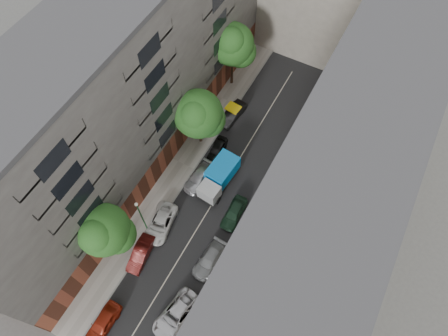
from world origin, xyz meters
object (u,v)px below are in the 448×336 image
Objects in this scene: car_left_0 at (103,323)px; lamp_post at (141,215)px; car_left_3 at (199,177)px; car_left_5 at (233,114)px; car_left_1 at (141,254)px; tarp_truck at (219,177)px; car_right_1 at (209,260)px; car_left_2 at (161,223)px; tree_near at (104,232)px; car_left_4 at (217,149)px; tree_mid at (199,116)px; car_right_2 at (234,213)px; car_right_0 at (176,314)px; tree_far at (233,46)px; pedestrian at (287,178)px.

lamp_post reaches higher than car_left_0.
car_left_3 is 9.98m from car_left_5.
lamp_post is (-1.02, 2.66, 3.56)m from car_left_1.
tarp_truck is at bearing -65.87° from car_left_5.
lamp_post reaches higher than car_right_1.
car_left_3 is at bearing 73.73° from car_left_2.
car_right_1 is 0.54× the size of tree_near.
tree_near is at bearing -168.92° from car_left_1.
car_left_2 is (-0.69, 11.20, -0.04)m from car_left_0.
car_left_3 is at bearing -95.85° from car_left_4.
tree_near reaches higher than car_left_3.
tree_mid is at bearing 127.29° from car_right_1.
tree_mid is at bearing 87.46° from tree_near.
car_right_2 is at bearing -34.10° from tarp_truck.
car_left_0 reaches higher than car_left_1.
car_right_1 is at bearing -18.25° from car_left_2.
tree_mid is at bearing 88.64° from car_left_2.
car_left_2 is at bearing -106.37° from tarp_truck.
tree_near is 1.28× the size of lamp_post.
car_right_2 is (-0.18, 5.82, 0.06)m from car_right_1.
car_right_0 is at bearing 34.43° from car_left_0.
tree_mid is at bearing 138.12° from car_right_2.
tree_far is (-9.28, 22.69, 5.98)m from car_right_1.
tarp_truck is at bearing 82.42° from car_left_0.
car_left_1 is at bearing -152.88° from car_right_1.
tree_near is (-2.39, -0.83, 5.18)m from car_left_1.
car_left_3 is at bearing -76.73° from tree_far.
tree_mid is at bearing 88.09° from car_left_1.
tarp_truck is at bearing -64.42° from car_left_4.
car_left_3 is 1.03× the size of car_left_5.
lamp_post is 16.87m from pedestrian.
car_right_0 is 1.15× the size of car_right_1.
lamp_post is at bearing -141.13° from car_left_2.
car_left_4 is at bearing 89.14° from car_left_0.
tree_near is (-8.79, -9.47, 5.16)m from car_right_2.
tree_near is (-5.39, -12.25, 4.38)m from tarp_truck.
car_left_4 is (0.80, 11.20, -0.05)m from car_left_2.
car_right_2 is at bearing -54.57° from car_left_4.
car_right_2 is (3.40, -2.78, -0.78)m from tarp_truck.
tree_far is at bearing 117.20° from tarp_truck.
tree_near reaches higher than tree_mid.
pedestrian is at bearing 33.89° from tarp_truck.
car_right_2 is at bearing 95.73° from car_right_1.
car_left_5 is 0.84× the size of car_right_0.
car_left_4 is 0.57× the size of lamp_post.
car_left_4 is at bearing 81.61° from lamp_post.
car_left_5 reaches higher than car_left_3.
tree_far is at bearing 116.92° from car_right_0.
tree_mid is 12.29m from pedestrian.
tree_far is (-5.70, 14.09, 5.14)m from tarp_truck.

